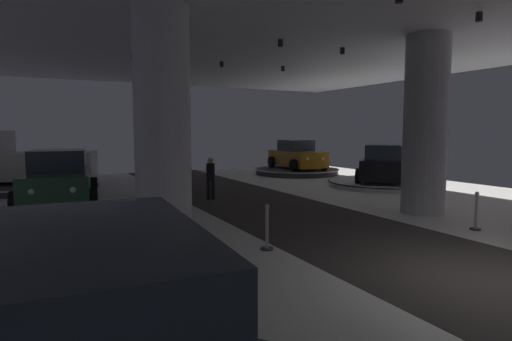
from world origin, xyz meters
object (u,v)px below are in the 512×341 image
display_car_far_right (384,165)px  visitor_walking_near (211,176)px  display_car_deep_right (297,156)px  pickup_truck_deep_left (23,161)px  display_platform_deep_right (297,171)px  display_platform_far_right (384,183)px  column_left (163,124)px  display_platform_far_left (60,209)px  column_right (425,125)px  display_platform_deep_left (32,185)px  display_car_far_left (59,180)px

display_car_far_right → visitor_walking_near: size_ratio=2.72×
display_car_deep_right → pickup_truck_deep_left: 14.32m
display_platform_deep_right → visitor_walking_near: visitor_walking_near is taller
display_platform_far_right → display_car_far_right: bearing=-138.1°
column_left → display_platform_far_left: column_left is taller
display_platform_far_left → visitor_walking_near: size_ratio=3.03×
pickup_truck_deep_left → visitor_walking_near: bearing=-45.4°
visitor_walking_near → column_right: bearing=-46.9°
column_right → column_left: same height
display_platform_far_right → display_platform_far_left: (-13.82, -0.32, 0.03)m
display_car_deep_right → display_platform_deep_left: (-14.00, -0.05, -0.93)m
column_left → display_platform_far_left: bearing=117.3°
display_platform_deep_right → display_car_deep_right: 0.91m
display_platform_far_left → display_car_far_left: bearing=83.9°
display_car_far_left → visitor_walking_near: display_car_far_left is taller
column_left → display_car_far_left: bearing=117.1°
display_platform_far_right → display_car_far_right: size_ratio=1.20×
display_car_far_right → display_platform_deep_right: 6.51m
display_platform_deep_left → pickup_truck_deep_left: pickup_truck_deep_left is taller
column_right → display_platform_deep_right: column_right is taller
display_car_far_left → display_platform_far_left: bearing=-96.1°
column_left → display_platform_far_right: size_ratio=1.06×
display_platform_far_left → display_platform_deep_right: bearing=27.2°
display_platform_far_left → display_platform_far_right: bearing=1.3°
column_right → display_platform_deep_left: 16.39m
column_right → visitor_walking_near: (-5.05, 5.40, -1.84)m
display_platform_far_right → visitor_walking_near: (-8.68, 0.01, 0.77)m
display_platform_far_left → display_car_deep_right: size_ratio=1.11×
display_platform_far_right → display_platform_deep_left: display_platform_deep_left is taller
display_platform_far_right → column_left: bearing=-158.6°
column_right → pickup_truck_deep_left: size_ratio=0.97×
display_platform_deep_left → visitor_walking_near: (6.05, -6.37, 0.74)m
column_left → display_car_far_right: bearing=21.4°
display_platform_far_left → display_car_deep_right: (13.10, 6.76, 0.94)m
column_right → visitor_walking_near: size_ratio=3.46×
column_left → display_car_far_right: (11.61, 4.55, -1.75)m
display_platform_far_right → display_car_far_right: 0.87m
column_right → display_platform_deep_right: 12.41m
column_right → visitor_walking_near: 7.62m
column_left → pickup_truck_deep_left: column_left is taller
column_right → pickup_truck_deep_left: (-11.41, 11.85, -1.52)m
display_platform_deep_left → visitor_walking_near: size_ratio=3.57×
pickup_truck_deep_left → visitor_walking_near: (6.36, -6.44, -0.33)m
column_left → display_platform_deep_left: bearing=105.8°
display_platform_far_left → visitor_walking_near: bearing=3.8°
pickup_truck_deep_left → column_left: bearing=-72.9°
column_left → display_platform_far_left: size_ratio=1.14×
column_left → display_car_deep_right: bearing=45.2°
column_right → display_platform_far_right: size_ratio=1.06×
display_platform_far_right → display_car_deep_right: size_ratio=1.20×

